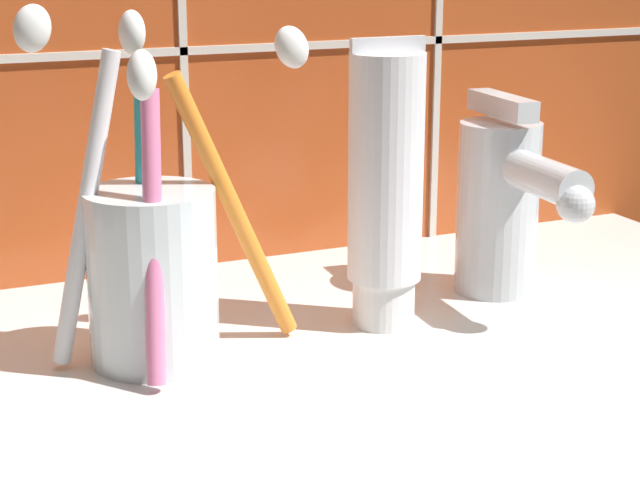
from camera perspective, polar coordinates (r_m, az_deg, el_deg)
sink_counter at (r=52.51cm, az=-2.55°, el=-8.49°), size 71.49×39.64×2.00cm
toothbrush_cup at (r=53.42cm, az=-8.91°, el=-1.06°), size 14.93×9.29×17.90cm
toothpaste_tube at (r=57.18cm, az=3.52°, el=2.88°), size 4.23×4.03×15.68cm
sink_faucet at (r=63.44cm, az=9.80°, el=2.10°), size 4.83×12.14×11.83cm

